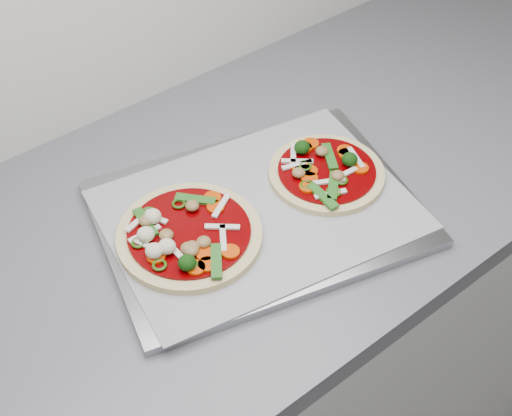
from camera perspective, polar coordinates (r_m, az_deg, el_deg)
baking_tray at (r=1.02m, az=0.16°, el=-0.44°), size 0.51×0.43×0.01m
parchment at (r=1.02m, az=0.16°, el=-0.11°), size 0.47×0.38×0.00m
pizza_left at (r=0.97m, az=-5.59°, el=-2.18°), size 0.22×0.22×0.03m
pizza_right at (r=1.07m, az=5.60°, el=2.94°), size 0.23×0.23×0.03m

